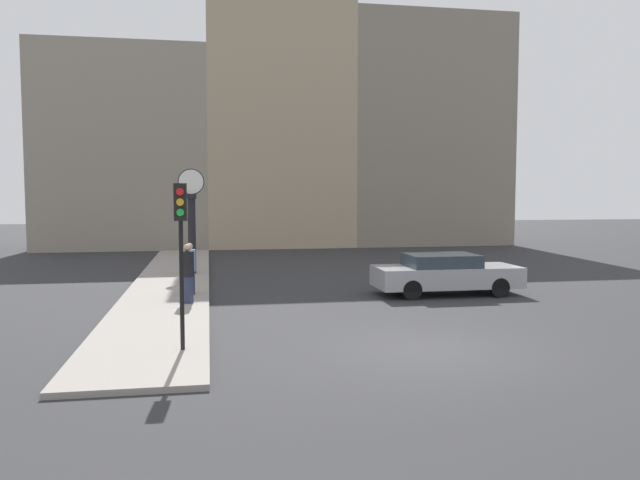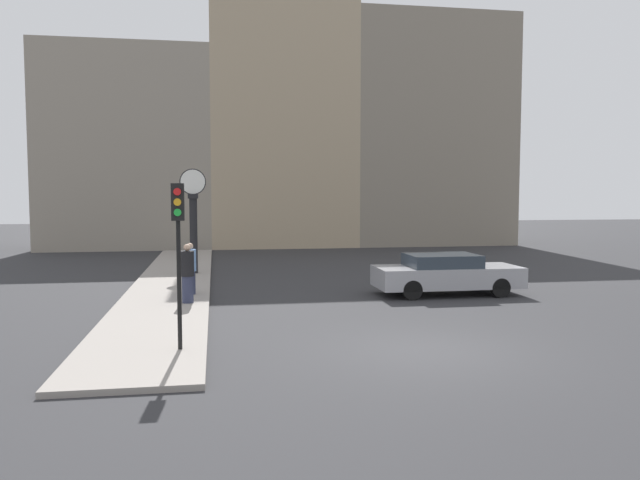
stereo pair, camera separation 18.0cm
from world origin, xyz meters
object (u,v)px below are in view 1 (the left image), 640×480
traffic_light_near (181,230)px  pedestrian_black_jacket (187,274)px  pedestrian_blue_stripe (190,269)px  street_clock (192,221)px  sedan_car (445,273)px

traffic_light_near → pedestrian_black_jacket: size_ratio=1.97×
traffic_light_near → pedestrian_blue_stripe: (-0.05, 7.18, -1.65)m
traffic_light_near → street_clock: (-0.11, 12.58, -0.34)m
sedan_car → pedestrian_black_jacket: bearing=-174.2°
sedan_car → pedestrian_blue_stripe: pedestrian_blue_stripe is taller
sedan_car → pedestrian_black_jacket: pedestrian_black_jacket is taller
traffic_light_near → street_clock: street_clock is taller
street_clock → pedestrian_black_jacket: bearing=-89.7°
sedan_car → pedestrian_black_jacket: size_ratio=2.74×
street_clock → pedestrian_blue_stripe: street_clock is taller
pedestrian_black_jacket → traffic_light_near: bearing=-89.3°
traffic_light_near → pedestrian_blue_stripe: traffic_light_near is taller
pedestrian_blue_stripe → pedestrian_black_jacket: bearing=-90.8°
street_clock → pedestrian_blue_stripe: bearing=-89.3°
street_clock → pedestrian_blue_stripe: 5.56m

